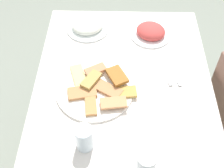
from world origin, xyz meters
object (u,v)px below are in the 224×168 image
at_px(pide_platter, 97,89).
at_px(soda_can, 146,165).
at_px(salad_plate_rice, 88,26).
at_px(spoon, 174,71).
at_px(salad_plate_greens, 151,32).
at_px(paper_napkin, 170,71).
at_px(fork, 166,71).
at_px(drinking_glass, 84,138).
at_px(dining_table, 123,99).

relative_size(pide_platter, soda_can, 2.90).
bearing_deg(pide_platter, salad_plate_rice, -170.52).
relative_size(pide_platter, spoon, 1.91).
bearing_deg(pide_platter, soda_can, 27.38).
height_order(salad_plate_greens, paper_napkin, salad_plate_greens).
bearing_deg(salad_plate_greens, spoon, 20.88).
bearing_deg(spoon, fork, -101.58).
bearing_deg(salad_plate_rice, drinking_glass, 3.47).
height_order(salad_plate_rice, drinking_glass, drinking_glass).
bearing_deg(dining_table, paper_napkin, 114.04).
distance_m(salad_plate_greens, salad_plate_rice, 0.33).
distance_m(salad_plate_rice, paper_napkin, 0.50).
xyz_separation_m(salad_plate_rice, paper_napkin, (0.30, 0.41, -0.02)).
distance_m(paper_napkin, fork, 0.02).
relative_size(drinking_glass, spoon, 0.60).
relative_size(dining_table, pide_platter, 3.12).
distance_m(pide_platter, paper_napkin, 0.36).
xyz_separation_m(soda_can, paper_napkin, (-0.50, 0.14, -0.06)).
distance_m(paper_napkin, spoon, 0.02).
height_order(drinking_glass, spoon, drinking_glass).
distance_m(soda_can, drinking_glass, 0.25).
relative_size(salad_plate_greens, soda_can, 1.70).
relative_size(soda_can, drinking_glass, 1.09).
bearing_deg(fork, pide_platter, -76.75).
bearing_deg(dining_table, fork, 115.92).
distance_m(salad_plate_rice, drinking_glass, 0.69).
distance_m(drinking_glass, paper_napkin, 0.54).
xyz_separation_m(drinking_glass, fork, (-0.39, 0.35, -0.05)).
distance_m(soda_can, paper_napkin, 0.52).
xyz_separation_m(pide_platter, salad_plate_greens, (-0.38, 0.26, 0.01)).
relative_size(dining_table, soda_can, 9.02).
xyz_separation_m(dining_table, soda_can, (0.40, 0.08, 0.15)).
bearing_deg(salad_plate_rice, dining_table, 25.56).
height_order(soda_can, paper_napkin, soda_can).
height_order(drinking_glass, fork, drinking_glass).
bearing_deg(spoon, salad_plate_rice, -136.49).
height_order(dining_table, paper_napkin, paper_napkin).
bearing_deg(salad_plate_rice, fork, 52.67).
bearing_deg(salad_plate_greens, dining_table, -21.79).
xyz_separation_m(pide_platter, fork, (-0.12, 0.32, -0.01)).
xyz_separation_m(salad_plate_rice, fork, (0.30, 0.39, -0.02)).
height_order(pide_platter, spoon, pide_platter).
bearing_deg(dining_table, pide_platter, -78.04).
relative_size(salad_plate_rice, drinking_glass, 2.01).
relative_size(salad_plate_greens, fork, 1.14).
height_order(dining_table, drinking_glass, drinking_glass).
xyz_separation_m(dining_table, drinking_glass, (0.30, -0.15, 0.15)).
distance_m(dining_table, spoon, 0.27).
bearing_deg(paper_napkin, drinking_glass, -42.92).
xyz_separation_m(paper_napkin, spoon, (0.00, 0.02, 0.00)).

